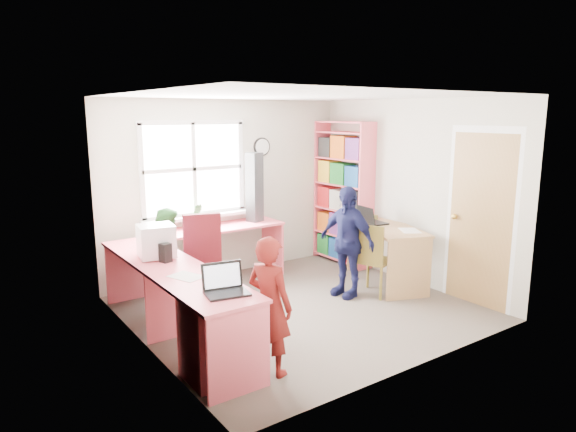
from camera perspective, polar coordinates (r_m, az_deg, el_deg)
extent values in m
cube|color=#4E453D|center=(6.03, 1.39, -10.32)|extent=(3.60, 3.40, 0.02)
cube|color=white|center=(5.60, 1.51, 13.34)|extent=(3.60, 3.40, 0.02)
cube|color=beige|center=(7.12, -6.77, 3.08)|extent=(3.60, 0.02, 2.40)
cube|color=beige|center=(4.46, 14.61, -2.16)|extent=(3.60, 0.02, 2.40)
cube|color=beige|center=(4.86, -15.99, -1.15)|extent=(0.02, 3.40, 2.40)
cube|color=beige|center=(6.91, 13.62, 2.58)|extent=(0.02, 3.40, 2.40)
cube|color=white|center=(6.84, -10.43, 5.16)|extent=(1.40, 0.01, 1.20)
cube|color=white|center=(6.84, -10.41, 5.16)|extent=(1.48, 0.04, 1.28)
cube|color=#A37A46|center=(6.29, 20.55, -0.52)|extent=(0.02, 0.82, 2.00)
sphere|color=gold|center=(6.45, 17.97, -0.07)|extent=(0.07, 0.07, 0.07)
cylinder|color=black|center=(7.31, -2.93, 7.69)|extent=(0.26, 0.03, 0.26)
cylinder|color=white|center=(7.30, -2.86, 7.68)|extent=(0.22, 0.01, 0.22)
cube|color=#FF6576|center=(5.17, -12.83, -5.58)|extent=(0.60, 2.70, 0.03)
cube|color=#FF6576|center=(6.84, -7.37, -1.25)|extent=(1.65, 0.56, 0.03)
cube|color=#FF6576|center=(5.29, -12.65, -9.47)|extent=(0.56, 0.03, 0.72)
cube|color=#FF6576|center=(4.19, -5.45, -14.97)|extent=(0.56, 0.03, 0.72)
cube|color=#FF6576|center=(6.47, -17.17, -5.83)|extent=(0.56, 0.03, 0.72)
cube|color=#FF6576|center=(7.32, -1.74, -3.34)|extent=(0.03, 0.52, 0.72)
cube|color=#FF6576|center=(4.49, -7.85, -13.18)|extent=(0.54, 0.45, 0.72)
cube|color=tan|center=(6.82, 10.96, -1.21)|extent=(1.05, 1.47, 0.03)
cube|color=tan|center=(6.36, 13.32, -5.83)|extent=(0.55, 0.23, 0.74)
cube|color=tan|center=(7.48, 8.74, -3.06)|extent=(0.55, 0.23, 0.74)
cube|color=#FF6576|center=(7.28, 8.73, 2.01)|extent=(0.30, 0.02, 2.10)
cube|color=#FF6576|center=(8.02, 3.79, 2.98)|extent=(0.30, 0.02, 2.10)
cube|color=#FF6576|center=(7.56, 6.31, 10.33)|extent=(0.30, 1.00, 0.02)
cube|color=#FF6576|center=(7.86, 5.99, -4.63)|extent=(0.30, 1.00, 0.02)
cube|color=#FF6576|center=(7.77, 6.04, -2.08)|extent=(0.30, 1.00, 0.02)
cube|color=#FF6576|center=(7.69, 6.10, 0.68)|extent=(0.30, 1.00, 0.02)
cube|color=#FF6576|center=(7.63, 6.16, 3.48)|extent=(0.30, 1.00, 0.02)
cube|color=#FF6576|center=(7.58, 6.22, 6.33)|extent=(0.30, 1.00, 0.02)
cube|color=#FF6576|center=(7.56, 6.28, 9.20)|extent=(0.30, 1.00, 0.02)
cube|color=red|center=(7.60, 7.49, -4.07)|extent=(0.25, 0.28, 0.27)
cube|color=#1A57A0|center=(7.83, 5.92, -3.51)|extent=(0.25, 0.30, 0.29)
cube|color=#20852F|center=(8.05, 4.52, -3.02)|extent=(0.25, 0.26, 0.30)
cube|color=gold|center=(7.51, 7.57, -1.30)|extent=(0.25, 0.28, 0.30)
cube|color=#733585|center=(7.74, 5.97, -0.81)|extent=(0.25, 0.30, 0.32)
cube|color=orange|center=(7.97, 4.56, -0.57)|extent=(0.25, 0.26, 0.29)
cube|color=#282828|center=(7.44, 7.65, 1.63)|extent=(0.25, 0.28, 0.32)
cube|color=silver|center=(7.68, 6.03, 1.83)|extent=(0.25, 0.30, 0.29)
cube|color=red|center=(7.90, 4.60, 2.19)|extent=(0.25, 0.26, 0.30)
cube|color=#1A57A0|center=(7.39, 7.72, 4.40)|extent=(0.25, 0.28, 0.29)
cube|color=#20852F|center=(7.62, 6.09, 4.72)|extent=(0.25, 0.30, 0.30)
cube|color=gold|center=(7.85, 4.65, 5.00)|extent=(0.25, 0.26, 0.32)
cube|color=#733585|center=(7.35, 7.80, 7.41)|extent=(0.25, 0.28, 0.30)
cube|color=orange|center=(7.59, 6.15, 7.63)|extent=(0.25, 0.30, 0.32)
cube|color=#282828|center=(7.82, 4.69, 7.64)|extent=(0.25, 0.26, 0.29)
cylinder|color=black|center=(5.81, -8.85, -10.92)|extent=(0.64, 0.64, 0.05)
cylinder|color=black|center=(5.73, -8.92, -8.92)|extent=(0.07, 0.07, 0.39)
cube|color=#5A1016|center=(5.65, -8.99, -6.78)|extent=(0.53, 0.53, 0.08)
cube|color=#5A1016|center=(5.75, -9.50, -2.79)|extent=(0.42, 0.18, 0.62)
cylinder|color=olive|center=(6.30, 10.28, -7.39)|extent=(0.04, 0.04, 0.42)
cylinder|color=olive|center=(6.60, 11.50, -6.58)|extent=(0.04, 0.04, 0.42)
cylinder|color=olive|center=(6.44, 7.54, -6.89)|extent=(0.04, 0.04, 0.42)
cylinder|color=olive|center=(6.73, 8.87, -6.13)|extent=(0.04, 0.04, 0.42)
cube|color=olive|center=(6.45, 9.61, -4.89)|extent=(0.50, 0.50, 0.04)
cube|color=olive|center=(6.23, 8.99, -3.13)|extent=(0.16, 0.36, 0.47)
cube|color=silver|center=(5.48, -14.35, -4.41)|extent=(0.29, 0.24, 0.02)
cube|color=silver|center=(5.44, -14.44, -2.68)|extent=(0.39, 0.36, 0.33)
cube|color=#3F72F2|center=(5.47, -12.63, -2.50)|extent=(0.05, 0.27, 0.24)
cube|color=black|center=(4.29, -6.80, -8.54)|extent=(0.39, 0.32, 0.02)
cube|color=black|center=(4.38, -7.35, -6.57)|extent=(0.35, 0.13, 0.23)
cube|color=white|center=(4.37, -7.31, -6.61)|extent=(0.31, 0.10, 0.19)
cube|color=black|center=(6.95, 9.50, -0.73)|extent=(0.29, 0.38, 0.02)
cube|color=black|center=(6.84, 8.66, 0.10)|extent=(0.10, 0.35, 0.23)
cube|color=#3F72F2|center=(6.85, 8.72, 0.11)|extent=(0.08, 0.31, 0.19)
cube|color=black|center=(5.28, -13.46, -3.99)|extent=(0.12, 0.12, 0.19)
cube|color=black|center=(5.88, -15.40, -2.55)|extent=(0.11, 0.11, 0.19)
cube|color=black|center=(7.02, -3.73, 3.19)|extent=(0.23, 0.22, 0.94)
cube|color=red|center=(7.22, 8.22, -0.05)|extent=(0.36, 0.36, 0.06)
cube|color=silver|center=(4.80, -11.21, -6.61)|extent=(0.31, 0.37, 0.00)
cube|color=silver|center=(6.60, 13.38, -1.58)|extent=(0.35, 0.38, 0.00)
imported|color=#2E743B|center=(6.74, -10.19, 0.02)|extent=(0.21, 0.18, 0.32)
imported|color=maroon|center=(4.43, -2.06, -9.92)|extent=(0.42, 0.52, 1.22)
imported|color=#2D722E|center=(6.11, -13.03, -4.48)|extent=(0.61, 0.68, 1.16)
imported|color=#14163E|center=(6.29, 6.52, -2.84)|extent=(0.46, 0.84, 1.36)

